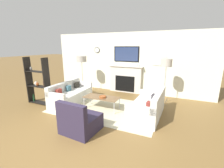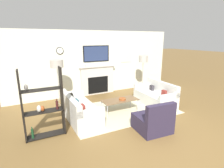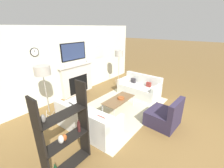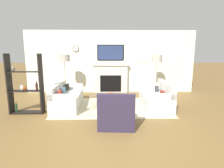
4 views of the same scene
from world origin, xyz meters
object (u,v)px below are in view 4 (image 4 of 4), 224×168
coffee_table (109,95)px  floor_lamp_left (64,59)px  couch_left (67,98)px  floor_lamp_right (157,59)px  couch_right (157,98)px  decorative_bowl (111,94)px  shelf_unit (25,86)px  armchair (116,115)px

coffee_table → floor_lamp_left: (-1.69, 1.36, 1.13)m
couch_left → floor_lamp_right: (3.25, 1.29, 1.22)m
couch_left → couch_right: bearing=-0.0°
decorative_bowl → floor_lamp_right: 2.52m
couch_right → floor_lamp_right: floor_lamp_right is taller
couch_left → floor_lamp_left: floor_lamp_left is taller
decorative_bowl → shelf_unit: shelf_unit is taller
couch_right → shelf_unit: bearing=-172.3°
couch_left → shelf_unit: 1.27m
couch_left → shelf_unit: size_ratio=1.06×
armchair → couch_right: bearing=47.9°
floor_lamp_left → floor_lamp_right: (3.58, -0.00, -0.02)m
floor_lamp_left → floor_lamp_right: 3.58m
floor_lamp_right → coffee_table: bearing=-144.3°
couch_left → floor_lamp_right: 3.70m
armchair → floor_lamp_right: floor_lamp_right is taller
coffee_table → shelf_unit: shelf_unit is taller
couch_right → floor_lamp_right: (0.33, 1.29, 1.22)m
decorative_bowl → floor_lamp_left: bearing=141.5°
couch_left → coffee_table: (1.36, -0.07, 0.11)m
floor_lamp_left → shelf_unit: (-0.69, -1.83, -0.73)m
couch_left → couch_right: size_ratio=1.11×
couch_left → shelf_unit: bearing=-152.4°
couch_right → coffee_table: (-1.56, -0.07, 0.11)m
floor_lamp_left → shelf_unit: shelf_unit is taller
shelf_unit → couch_left: bearing=27.6°
shelf_unit → floor_lamp_right: bearing=23.1°
armchair → floor_lamp_left: floor_lamp_left is taller
couch_left → armchair: size_ratio=2.07×
coffee_table → couch_right: bearing=2.5°
coffee_table → floor_lamp_right: (1.89, 1.36, 1.11)m
floor_lamp_left → floor_lamp_right: bearing=-0.0°
couch_right → floor_lamp_left: bearing=158.4°
decorative_bowl → floor_lamp_left: floor_lamp_left is taller
armchair → floor_lamp_right: bearing=58.8°
couch_left → floor_lamp_left: (-0.34, 1.29, 1.24)m
couch_right → armchair: size_ratio=1.87×
couch_right → armchair: armchair is taller
floor_lamp_left → coffee_table: bearing=-38.7°
floor_lamp_right → decorative_bowl: bearing=-142.5°
floor_lamp_right → shelf_unit: size_ratio=0.98×
decorative_bowl → floor_lamp_right: (1.82, 1.40, 1.05)m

